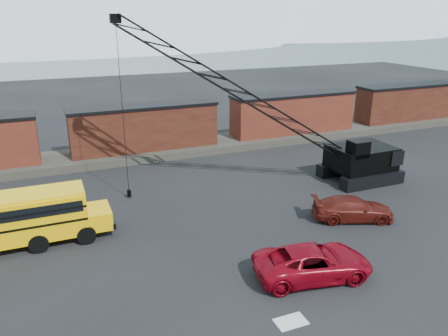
# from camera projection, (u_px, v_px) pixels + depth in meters

# --- Properties ---
(ground) EXTENTS (160.00, 160.00, 0.00)m
(ground) POSITION_uv_depth(u_px,v_px,m) (243.00, 276.00, 22.49)
(ground) COLOR black
(ground) RESTS_ON ground
(gravel_berm) EXTENTS (120.00, 5.00, 0.70)m
(gravel_berm) POSITION_uv_depth(u_px,v_px,m) (146.00, 152.00, 41.53)
(gravel_berm) COLOR #413D36
(gravel_berm) RESTS_ON ground
(boxcar_mid) EXTENTS (13.70, 3.10, 4.17)m
(boxcar_mid) POSITION_uv_depth(u_px,v_px,m) (144.00, 127.00, 40.72)
(boxcar_mid) COLOR #4D2215
(boxcar_mid) RESTS_ON gravel_berm
(boxcar_east_near) EXTENTS (13.70, 3.10, 4.17)m
(boxcar_east_near) POSITION_uv_depth(u_px,v_px,m) (293.00, 113.00, 46.47)
(boxcar_east_near) COLOR #4D1A16
(boxcar_east_near) RESTS_ON gravel_berm
(boxcar_east_far) EXTENTS (13.70, 3.10, 4.17)m
(boxcar_east_far) POSITION_uv_depth(u_px,v_px,m) (409.00, 102.00, 52.22)
(boxcar_east_far) COLOR #4D2215
(boxcar_east_far) RESTS_ON gravel_berm
(snow_patch) EXTENTS (1.40, 0.90, 0.02)m
(snow_patch) POSITION_uv_depth(u_px,v_px,m) (291.00, 322.00, 19.19)
(snow_patch) COLOR silver
(snow_patch) RESTS_ON ground
(school_bus) EXTENTS (11.65, 2.65, 3.19)m
(school_bus) POSITION_uv_depth(u_px,v_px,m) (0.00, 221.00, 24.51)
(school_bus) COLOR #F2B305
(school_bus) RESTS_ON ground
(red_pickup) EXTENTS (6.47, 3.83, 1.69)m
(red_pickup) POSITION_uv_depth(u_px,v_px,m) (313.00, 262.00, 22.20)
(red_pickup) COLOR maroon
(red_pickup) RESTS_ON ground
(maroon_suv) EXTENTS (5.66, 3.91, 1.52)m
(maroon_suv) POSITION_uv_depth(u_px,v_px,m) (353.00, 209.00, 28.48)
(maroon_suv) COLOR #50130E
(maroon_suv) RESTS_ON ground
(crawler_crane) EXTENTS (21.30, 6.00, 12.98)m
(crawler_crane) POSITION_uv_depth(u_px,v_px,m) (246.00, 96.00, 31.32)
(crawler_crane) COLOR black
(crawler_crane) RESTS_ON ground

